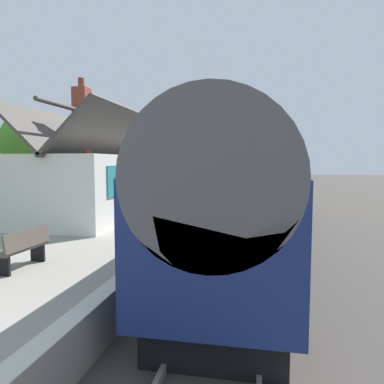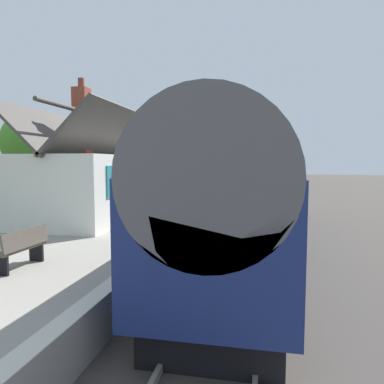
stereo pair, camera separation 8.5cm
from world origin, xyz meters
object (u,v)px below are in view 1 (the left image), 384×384
lamp_post_platform (206,156)px  station_building (97,183)px  planter_bench_left (152,213)px  planter_edge_far (204,192)px  station_sign_board (212,179)px  tree_behind_building (31,143)px  train (242,189)px  bench_mid_platform (23,247)px  planter_by_door (207,186)px  planter_bench_right (189,188)px  tree_far_left (117,157)px

lamp_post_platform → station_building: bearing=159.2°
planter_bench_left → planter_edge_far: size_ratio=1.09×
station_building → planter_bench_left: bearing=-106.5°
station_sign_board → tree_behind_building: tree_behind_building is taller
planter_edge_far → station_sign_board: 1.56m
planter_bench_left → lamp_post_platform: (9.62, -0.65, 2.37)m
planter_bench_left → station_building: bearing=73.5°
train → bench_mid_platform: train is taller
train → bench_mid_platform: bearing=145.4°
planter_by_door → station_building: bearing=167.6°
planter_bench_left → bench_mid_platform: bearing=171.0°
train → bench_mid_platform: (-6.49, 4.47, -0.87)m
planter_bench_right → tree_behind_building: tree_behind_building is taller
bench_mid_platform → station_sign_board: bearing=-5.4°
planter_bench_left → tree_far_left: size_ratio=0.15×
train → planter_bench_right: train is taller
train → planter_edge_far: bearing=16.6°
bench_mid_platform → lamp_post_platform: 16.17m
station_sign_board → lamp_post_platform: bearing=178.8°
planter_bench_right → planter_edge_far: bearing=-151.1°
bench_mid_platform → planter_edge_far: size_ratio=2.04×
tree_far_left → station_building: bearing=-160.0°
planter_bench_left → train: bearing=-86.9°
station_sign_board → planter_bench_left: bearing=176.6°
bench_mid_platform → planter_bench_left: bearing=-9.0°
station_building → planter_edge_far: station_building is taller
lamp_post_platform → tree_far_left: bearing=57.0°
station_building → lamp_post_platform: size_ratio=2.05×
planter_edge_far → planter_bench_left: bearing=177.9°
planter_by_door → station_sign_board: size_ratio=0.60×
train → tree_far_left: bearing=37.2°
train → lamp_post_platform: size_ratio=4.41×
train → station_building: station_building is taller
planter_edge_far → tree_far_left: size_ratio=0.13×
lamp_post_platform → bench_mid_platform: bearing=174.1°
planter_bench_right → tree_far_left: size_ratio=0.14×
bench_mid_platform → planter_bench_left: bench_mid_platform is taller
train → station_building: bearing=84.3°
station_building → planter_bench_right: bearing=-6.1°
planter_bench_left → tree_behind_building: tree_behind_building is taller
bench_mid_platform → lamp_post_platform: size_ratio=0.36×
train → tree_behind_building: bearing=67.3°
train → planter_by_door: bearing=14.0°
station_sign_board → planter_bench_right: bearing=47.9°
planter_bench_right → planter_bench_left: bearing=-174.5°
station_sign_board → tree_behind_building: size_ratio=0.25×
planter_bench_right → planter_edge_far: 3.53m
planter_by_door → planter_bench_left: (-13.56, 0.12, -0.14)m
planter_by_door → lamp_post_platform: (-3.94, -0.53, 2.23)m
station_building → tree_far_left: size_ratio=1.56×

